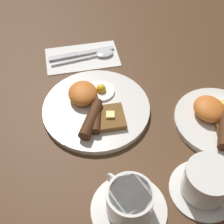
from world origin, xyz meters
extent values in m
plane|color=#4C301C|center=(0.00, 0.00, 0.00)|extent=(3.00, 3.00, 0.00)
cylinder|color=silver|center=(0.00, 0.00, 0.01)|extent=(0.27, 0.27, 0.01)
cylinder|color=white|center=(-0.05, 0.02, 0.02)|extent=(0.07, 0.07, 0.01)
sphere|color=yellow|center=(-0.05, 0.02, 0.03)|extent=(0.02, 0.02, 0.02)
ellipsoid|color=orange|center=(-0.03, -0.03, 0.03)|extent=(0.08, 0.07, 0.04)
cylinder|color=#452513|center=(0.05, -0.02, 0.03)|extent=(0.10, 0.07, 0.03)
cylinder|color=#422311|center=(0.04, -0.01, 0.03)|extent=(0.10, 0.04, 0.02)
cube|color=brown|center=(0.05, 0.03, 0.02)|extent=(0.08, 0.07, 0.01)
cube|color=#F4E072|center=(0.05, 0.03, 0.03)|extent=(0.02, 0.02, 0.01)
cylinder|color=silver|center=(0.10, 0.28, 0.01)|extent=(0.21, 0.21, 0.01)
cylinder|color=white|center=(0.07, 0.30, 0.02)|extent=(0.08, 0.08, 0.01)
sphere|color=yellow|center=(0.07, 0.31, 0.03)|extent=(0.03, 0.03, 0.03)
ellipsoid|color=orange|center=(0.07, 0.26, 0.03)|extent=(0.08, 0.07, 0.04)
cylinder|color=silver|center=(0.27, 0.02, 0.00)|extent=(0.15, 0.15, 0.01)
cylinder|color=silver|center=(0.27, 0.02, 0.04)|extent=(0.09, 0.09, 0.07)
cylinder|color=#9E7047|center=(0.27, 0.02, 0.07)|extent=(0.08, 0.08, 0.00)
torus|color=silver|center=(0.23, 0.00, 0.05)|extent=(0.04, 0.03, 0.04)
cylinder|color=silver|center=(0.26, 0.18, 0.00)|extent=(0.14, 0.14, 0.01)
cylinder|color=silver|center=(0.26, 0.18, 0.04)|extent=(0.10, 0.10, 0.07)
cylinder|color=#9E7047|center=(0.26, 0.18, 0.07)|extent=(0.08, 0.08, 0.00)
cube|color=white|center=(-0.21, -0.01, 0.00)|extent=(0.12, 0.21, 0.01)
cube|color=silver|center=(-0.23, 0.04, 0.01)|extent=(0.02, 0.11, 0.00)
cube|color=#9E9EA3|center=(-0.22, -0.06, 0.01)|extent=(0.03, 0.09, 0.01)
ellipsoid|color=silver|center=(-0.21, 0.06, 0.01)|extent=(0.04, 0.06, 0.01)
cube|color=silver|center=(-0.20, -0.03, 0.01)|extent=(0.02, 0.13, 0.00)
camera|label=1|loc=(0.51, -0.06, 0.60)|focal=50.00mm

